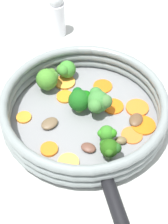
{
  "coord_description": "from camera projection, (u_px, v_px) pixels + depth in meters",
  "views": [
    {
      "loc": [
        0.06,
        -0.47,
        0.57
      ],
      "look_at": [
        0.0,
        0.0,
        0.03
      ],
      "focal_mm": 60.0,
      "sensor_mm": 36.0,
      "label": 1
    }
  ],
  "objects": [
    {
      "name": "ground_plane",
      "position": [
        84.0,
        121.0,
        0.74
      ],
      "size": [
        4.0,
        4.0,
        0.0
      ],
      "primitive_type": "plane",
      "color": "#BABEB8"
    },
    {
      "name": "skillet",
      "position": [
        84.0,
        119.0,
        0.74
      ],
      "size": [
        0.3,
        0.3,
        0.01
      ],
      "primitive_type": "cylinder",
      "color": "gray",
      "rests_on": "ground_plane"
    },
    {
      "name": "skillet_rim_wall",
      "position": [
        84.0,
        108.0,
        0.71
      ],
      "size": [
        0.32,
        0.32,
        0.05
      ],
      "color": "gray",
      "rests_on": "skillet"
    },
    {
      "name": "skillet_rivet_left",
      "position": [
        90.0,
        180.0,
        0.63
      ],
      "size": [
        0.01,
        0.01,
        0.01
      ],
      "primitive_type": "sphere",
      "color": "gray",
      "rests_on": "skillet"
    },
    {
      "name": "skillet_rivet_right",
      "position": [
        119.0,
        174.0,
        0.64
      ],
      "size": [
        0.01,
        0.01,
        0.01
      ],
      "primitive_type": "sphere",
      "color": "gray",
      "rests_on": "skillet"
    },
    {
      "name": "carrot_slice_0",
      "position": [
        113.0,
        106.0,
        0.75
      ],
      "size": [
        0.06,
        0.06,
        0.0
      ],
      "primitive_type": "cylinder",
      "rotation": [
        0.0,
        0.0,
        4.16
      ],
      "color": "orange",
      "rests_on": "skillet"
    },
    {
      "name": "carrot_slice_1",
      "position": [
        132.0,
        135.0,
        0.7
      ],
      "size": [
        0.05,
        0.05,
        0.0
      ],
      "primitive_type": "cylinder",
      "rotation": [
        0.0,
        0.0,
        2.73
      ],
      "color": "orange",
      "rests_on": "skillet"
    },
    {
      "name": "carrot_slice_2",
      "position": [
        49.0,
        149.0,
        0.68
      ],
      "size": [
        0.05,
        0.05,
        0.01
      ],
      "primitive_type": "cylinder",
      "rotation": [
        0.0,
        0.0,
        2.3
      ],
      "color": "orange",
      "rests_on": "skillet"
    },
    {
      "name": "carrot_slice_3",
      "position": [
        68.0,
        162.0,
        0.66
      ],
      "size": [
        0.04,
        0.04,
        0.0
      ],
      "primitive_type": "cylinder",
      "rotation": [
        0.0,
        0.0,
        4.68
      ],
      "color": "#F19A41",
      "rests_on": "skillet"
    },
    {
      "name": "carrot_slice_4",
      "position": [
        144.0,
        125.0,
        0.72
      ],
      "size": [
        0.06,
        0.06,
        0.0
      ],
      "primitive_type": "cylinder",
      "rotation": [
        0.0,
        0.0,
        5.14
      ],
      "color": "orange",
      "rests_on": "skillet"
    },
    {
      "name": "carrot_slice_5",
      "position": [
        65.0,
        97.0,
        0.76
      ],
      "size": [
        0.03,
        0.03,
        0.0
      ],
      "primitive_type": "cylinder",
      "rotation": [
        0.0,
        0.0,
        3.13
      ],
      "color": "orange",
      "rests_on": "skillet"
    },
    {
      "name": "carrot_slice_6",
      "position": [
        137.0,
        108.0,
        0.74
      ],
      "size": [
        0.06,
        0.06,
        0.01
      ],
      "primitive_type": "cylinder",
      "rotation": [
        0.0,
        0.0,
        0.43
      ],
      "color": "orange",
      "rests_on": "skillet"
    },
    {
      "name": "carrot_slice_7",
      "position": [
        24.0,
        117.0,
        0.73
      ],
      "size": [
        0.04,
        0.04,
        0.0
      ],
      "primitive_type": "cylinder",
      "rotation": [
        0.0,
        0.0,
        4.47
      ],
      "color": "orange",
      "rests_on": "skillet"
    },
    {
      "name": "carrot_slice_8",
      "position": [
        103.0,
        86.0,
        0.79
      ],
      "size": [
        0.04,
        0.04,
        0.0
      ],
      "primitive_type": "cylinder",
      "rotation": [
        0.0,
        0.0,
        1.44
      ],
      "color": "orange",
      "rests_on": "skillet"
    },
    {
      "name": "carrot_slice_9",
      "position": [
        65.0,
        82.0,
        0.79
      ],
      "size": [
        0.05,
        0.05,
        0.01
      ],
      "primitive_type": "cylinder",
      "rotation": [
        0.0,
        0.0,
        4.98
      ],
      "color": "#F59A36",
      "rests_on": "skillet"
    },
    {
      "name": "broccoli_floret_0",
      "position": [
        107.0,
        134.0,
        0.68
      ],
      "size": [
        0.04,
        0.03,
        0.04
      ],
      "color": "#688A53",
      "rests_on": "skillet"
    },
    {
      "name": "broccoli_floret_1",
      "position": [
        110.0,
        148.0,
        0.65
      ],
      "size": [
        0.04,
        0.04,
        0.05
      ],
      "color": "#60874D",
      "rests_on": "skillet"
    },
    {
      "name": "broccoli_floret_2",
      "position": [
        48.0,
        79.0,
        0.76
      ],
      "size": [
        0.05,
        0.05,
        0.05
      ],
      "color": "#8BA768",
      "rests_on": "skillet"
    },
    {
      "name": "broccoli_floret_3",
      "position": [
        80.0,
        99.0,
        0.72
      ],
      "size": [
        0.05,
        0.05,
        0.05
      ],
      "color": "#8BB75C",
      "rests_on": "skillet"
    },
    {
      "name": "broccoli_floret_4",
      "position": [
        66.0,
        70.0,
        0.78
      ],
      "size": [
        0.04,
        0.04,
        0.04
      ],
      "color": "#8DA96B",
      "rests_on": "skillet"
    },
    {
      "name": "broccoli_floret_5",
      "position": [
        98.0,
        101.0,
        0.72
      ],
      "size": [
        0.05,
        0.06,
        0.05
      ],
      "color": "#5C9851",
      "rests_on": "skillet"
    },
    {
      "name": "mushroom_piece_0",
      "position": [
        50.0,
        123.0,
        0.71
      ],
      "size": [
        0.04,
        0.04,
        0.01
      ],
      "primitive_type": "ellipsoid",
      "rotation": [
        0.0,
        0.0,
        0.84
      ],
      "color": "brown",
      "rests_on": "skillet"
    },
    {
      "name": "mushroom_piece_1",
      "position": [
        88.0,
        148.0,
        0.68
      ],
      "size": [
        0.03,
        0.03,
        0.01
      ],
      "primitive_type": "ellipsoid",
      "rotation": [
        0.0,
        0.0,
        2.85
      ],
      "color": "brown",
      "rests_on": "skillet"
    },
    {
      "name": "mushroom_piece_2",
      "position": [
        136.0,
        121.0,
        0.72
      ],
      "size": [
        0.04,
        0.04,
        0.01
      ],
      "primitive_type": "ellipsoid",
      "rotation": [
        0.0,
        0.0,
        1.26
      ],
      "color": "brown",
      "rests_on": "skillet"
    },
    {
      "name": "mushroom_piece_3",
      "position": [
        121.0,
        140.0,
        0.69
      ],
      "size": [
        0.02,
        0.02,
        0.01
      ],
      "primitive_type": "ellipsoid",
      "rotation": [
        0.0,
        0.0,
        0.14
      ],
      "color": "brown",
      "rests_on": "skillet"
    },
    {
      "name": "salt_shaker",
      "position": [
        57.0,
        14.0,
        0.89
      ],
      "size": [
        0.04,
        0.04,
        0.11
      ],
      "color": "white",
      "rests_on": "ground_plane"
    }
  ]
}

